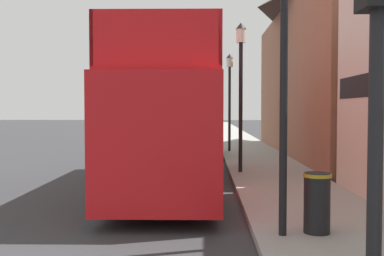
% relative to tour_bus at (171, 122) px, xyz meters
% --- Properties ---
extents(ground_plane, '(144.00, 144.00, 0.00)m').
position_rel_tour_bus_xyz_m(ground_plane, '(-3.11, 11.58, -1.88)').
color(ground_plane, '#333335').
extents(sidewalk, '(2.90, 108.00, 0.14)m').
position_rel_tour_bus_xyz_m(sidewalk, '(3.26, 8.58, -1.81)').
color(sidewalk, '#999993').
rests_on(sidewalk, ground_plane).
extents(brick_terrace_rear, '(6.00, 16.70, 9.57)m').
position_rel_tour_bus_xyz_m(brick_terrace_rear, '(7.71, 8.94, 2.91)').
color(brick_terrace_rear, '#9E664C').
rests_on(brick_terrace_rear, ground_plane).
extents(tour_bus, '(2.62, 9.91, 4.07)m').
position_rel_tour_bus_xyz_m(tour_bus, '(0.00, 0.00, 0.00)').
color(tour_bus, red).
rests_on(tour_bus, ground_plane).
extents(parked_car_ahead_of_bus, '(1.93, 4.11, 1.30)m').
position_rel_tour_bus_xyz_m(parked_car_ahead_of_bus, '(0.69, 7.70, -1.27)').
color(parked_car_ahead_of_bus, '#9E9EA3').
rests_on(parked_car_ahead_of_bus, ground_plane).
extents(traffic_signal, '(0.28, 0.42, 3.73)m').
position_rel_tour_bus_xyz_m(traffic_signal, '(2.34, -9.30, 0.99)').
color(traffic_signal, black).
rests_on(traffic_signal, sidewalk).
extents(lamp_post_nearest, '(0.35, 0.35, 5.01)m').
position_rel_tour_bus_xyz_m(lamp_post_nearest, '(2.27, -5.44, 1.69)').
color(lamp_post_nearest, black).
rests_on(lamp_post_nearest, sidewalk).
extents(lamp_post_second, '(0.35, 0.35, 4.99)m').
position_rel_tour_bus_xyz_m(lamp_post_second, '(2.16, 2.18, 1.68)').
color(lamp_post_second, black).
rests_on(lamp_post_second, sidewalk).
extents(lamp_post_third, '(0.35, 0.35, 4.90)m').
position_rel_tour_bus_xyz_m(lamp_post_third, '(2.19, 9.80, 1.62)').
color(lamp_post_third, black).
rests_on(lamp_post_third, sidewalk).
extents(litter_bin, '(0.48, 0.48, 1.02)m').
position_rel_tour_bus_xyz_m(litter_bin, '(2.88, -5.28, -1.20)').
color(litter_bin, black).
rests_on(litter_bin, sidewalk).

